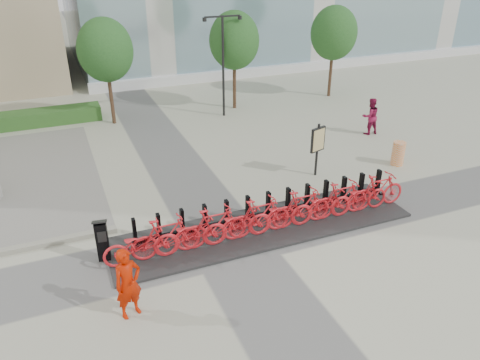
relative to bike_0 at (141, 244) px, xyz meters
name	(u,v)px	position (x,y,z in m)	size (l,w,h in m)	color
ground	(228,242)	(2.60, 0.05, -0.63)	(120.00, 120.00, 0.00)	#B1B298
hedge_b	(38,118)	(-2.40, 13.25, -0.28)	(6.00, 1.20, 0.70)	#306027
tree_1	(105,50)	(1.10, 12.05, 2.96)	(2.60, 2.60, 5.10)	#4C3929
tree_2	(234,41)	(7.60, 12.05, 2.96)	(2.60, 2.60, 5.10)	#4C3929
tree_3	(334,33)	(13.60, 12.05, 2.96)	(2.60, 2.60, 5.10)	#4C3929
streetlamp	(223,55)	(6.60, 11.05, 2.51)	(2.00, 0.20, 5.00)	black
dock_pad	(263,227)	(3.90, 0.35, -0.59)	(9.60, 2.40, 0.08)	#282828
dock_rail_posts	(269,205)	(4.32, 0.82, -0.12)	(8.74, 0.50, 0.85)	black
bike_0	(141,244)	(0.00, 0.00, 0.00)	(0.72, 2.08, 1.09)	red
bike_1	(166,237)	(0.72, 0.00, 0.06)	(0.57, 2.02, 1.21)	red
bike_2	(191,233)	(1.44, 0.00, 0.00)	(0.72, 2.08, 1.09)	red
bike_3	(214,226)	(2.16, 0.00, 0.06)	(0.57, 2.02, 1.21)	red
bike_4	(237,223)	(2.88, 0.00, 0.00)	(0.72, 2.08, 1.09)	red
bike_5	(260,217)	(3.60, 0.00, 0.06)	(0.57, 2.02, 1.21)	red
bike_6	(281,214)	(4.32, 0.00, 0.00)	(0.72, 2.08, 1.09)	red
bike_7	(302,208)	(5.04, 0.00, 0.06)	(0.57, 2.02, 1.21)	red
bike_8	(322,205)	(5.76, 0.00, 0.00)	(0.72, 2.08, 1.09)	red
bike_9	(341,199)	(6.48, 0.00, 0.06)	(0.57, 2.02, 1.21)	red
bike_10	(360,197)	(7.20, 0.00, 0.00)	(0.72, 2.08, 1.09)	red
bike_11	(378,191)	(7.92, 0.00, 0.06)	(0.57, 2.02, 1.21)	red
kiosk	(102,240)	(-0.95, 0.50, 0.07)	(0.44, 0.39, 1.29)	black
worker_red	(128,283)	(-0.66, -1.92, 0.30)	(0.67, 0.44, 1.84)	#BA1800
pedestrian	(370,116)	(11.99, 5.98, 0.23)	(0.84, 0.65, 1.72)	maroon
construction_barrel	(398,153)	(10.94, 2.64, -0.14)	(0.51, 0.51, 0.97)	#FF7001
map_sign	(318,142)	(7.39, 3.06, 0.76)	(0.68, 0.30, 2.09)	black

